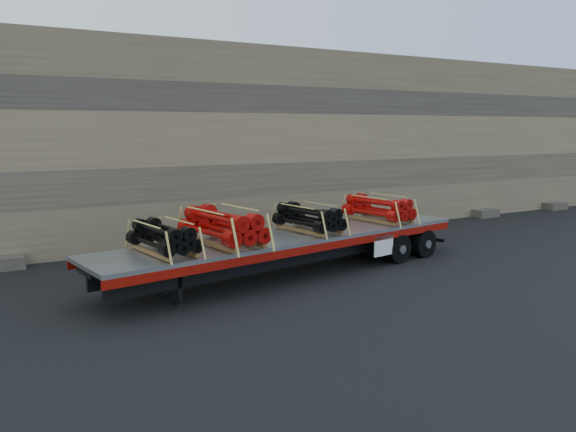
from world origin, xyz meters
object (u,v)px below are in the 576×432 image
trailer (290,254)px  bundle_rear (378,209)px  bundle_midfront (223,227)px  bundle_midrear (309,219)px  bundle_front (163,238)px

trailer → bundle_rear: bundle_rear is taller
trailer → bundle_midfront: (-2.17, -0.36, 1.01)m
bundle_midrear → bundle_rear: 2.91m
bundle_front → bundle_midrear: 4.51m
bundle_midfront → bundle_rear: bearing=0.0°
bundle_front → bundle_midrear: bundle_midrear is taller
bundle_front → bundle_midrear: size_ratio=0.97×
bundle_front → bundle_midfront: bundle_midfront is taller
bundle_midrear → bundle_rear: bundle_rear is taller
trailer → bundle_midfront: bearing=-180.0°
bundle_rear → trailer: bearing=180.0°
bundle_front → bundle_rear: bearing=0.0°
trailer → bundle_rear: size_ratio=5.29×
bundle_front → bundle_midfront: size_ratio=0.81×
bundle_rear → bundle_midfront: bearing=-180.0°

